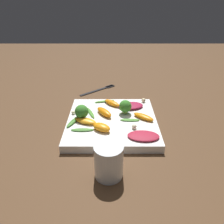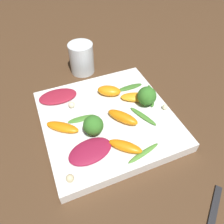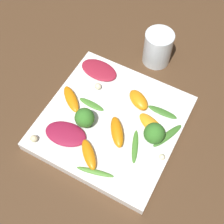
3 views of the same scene
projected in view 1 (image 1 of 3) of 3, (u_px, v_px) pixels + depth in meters
ground_plane at (113, 125)px, 0.71m from camera, size 2.40×2.40×0.00m
plate at (113, 122)px, 0.70m from camera, size 0.28×0.28×0.03m
drinking_glass at (110, 161)px, 0.50m from camera, size 0.07×0.07×0.09m
fork at (102, 89)px, 0.96m from camera, size 0.15×0.12×0.01m
radicchio_leaf_0 at (131, 106)px, 0.76m from camera, size 0.09×0.07×0.01m
radicchio_leaf_1 at (144, 136)px, 0.61m from camera, size 0.09×0.06×0.01m
orange_segment_0 at (86, 121)px, 0.67m from camera, size 0.08×0.05×0.01m
orange_segment_1 at (103, 127)px, 0.63m from camera, size 0.06×0.06×0.02m
orange_segment_2 at (112, 103)px, 0.77m from camera, size 0.06×0.06×0.02m
orange_segment_3 at (105, 112)px, 0.71m from camera, size 0.06×0.07×0.02m
orange_segment_4 at (144, 117)px, 0.69m from camera, size 0.07×0.06×0.01m
broccoli_floret_0 at (83, 111)px, 0.69m from camera, size 0.04×0.04×0.05m
broccoli_floret_1 at (126, 106)px, 0.71m from camera, size 0.04×0.04×0.05m
arugula_sprig_0 at (91, 113)px, 0.72m from camera, size 0.04×0.07×0.01m
arugula_sprig_1 at (105, 101)px, 0.80m from camera, size 0.07×0.03×0.01m
arugula_sprig_2 at (83, 130)px, 0.64m from camera, size 0.07×0.02×0.00m
arugula_sprig_3 at (131, 120)px, 0.69m from camera, size 0.06×0.02×0.00m
arugula_sprig_4 at (75, 121)px, 0.68m from camera, size 0.04×0.08×0.01m
macadamia_nut_0 at (135, 126)px, 0.64m from camera, size 0.01×0.01×0.01m
macadamia_nut_1 at (144, 100)px, 0.79m from camera, size 0.01×0.01×0.01m
macadamia_nut_2 at (74, 112)px, 0.72m from camera, size 0.01×0.01×0.01m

